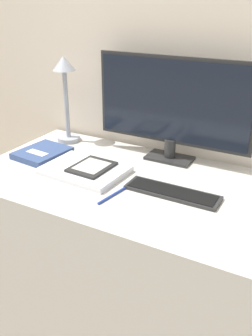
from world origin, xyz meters
TOP-DOWN VIEW (x-y plane):
  - wall_back at (0.00, 0.58)m, footprint 3.60×0.05m
  - desk at (0.00, 0.20)m, footprint 1.24×0.65m
  - monitor at (0.03, 0.46)m, footprint 0.65×0.11m
  - keyboard at (0.16, 0.18)m, footprint 0.33×0.10m
  - laptop at (-0.20, 0.18)m, footprint 0.32×0.24m
  - ereader at (-0.18, 0.18)m, footprint 0.14×0.17m
  - desk_lamp at (-0.47, 0.43)m, footprint 0.11×0.11m
  - notebook at (-0.46, 0.23)m, footprint 0.19×0.22m
  - pen at (-0.01, 0.07)m, footprint 0.03×0.15m

SIDE VIEW (x-z plane):
  - desk at x=0.00m, z-range 0.00..0.75m
  - pen at x=-0.01m, z-range 0.75..0.76m
  - keyboard at x=0.16m, z-range 0.75..0.77m
  - laptop at x=-0.20m, z-range 0.75..0.77m
  - notebook at x=-0.46m, z-range 0.75..0.78m
  - ereader at x=-0.18m, z-range 0.77..0.78m
  - monitor at x=0.03m, z-range 0.77..1.19m
  - desk_lamp at x=-0.47m, z-range 0.81..1.20m
  - wall_back at x=0.00m, z-range 0.00..2.40m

